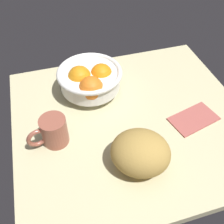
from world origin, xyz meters
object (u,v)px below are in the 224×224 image
at_px(fruit_bowl, 90,79).
at_px(mug, 53,131).
at_px(napkin_folded, 194,118).
at_px(bread_loaf, 140,152).

bearing_deg(fruit_bowl, mug, -130.57).
xyz_separation_m(napkin_folded, mug, (-0.43, 0.04, 0.04)).
xyz_separation_m(fruit_bowl, mug, (-0.15, -0.17, -0.02)).
bearing_deg(fruit_bowl, bread_loaf, -79.06).
relative_size(fruit_bowl, bread_loaf, 1.38).
relative_size(bread_loaf, napkin_folded, 1.05).
bearing_deg(mug, napkin_folded, -5.01).
relative_size(bread_loaf, mug, 1.34).
height_order(bread_loaf, mug, bread_loaf).
relative_size(fruit_bowl, mug, 1.85).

